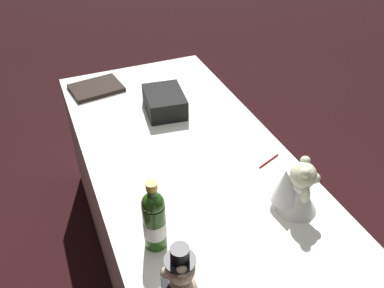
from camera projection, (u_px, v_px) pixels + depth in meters
The scene contains 8 objects.
ground_plane at pixel (192, 268), 2.31m from camera, with size 12.00×12.00×0.00m, color black.
reception_table at pixel (192, 221), 2.07m from camera, with size 2.04×0.89×0.79m, color white.
teddy_bear_groom at pixel (178, 287), 1.20m from camera, with size 0.15×0.14×0.28m.
teddy_bear_bride at pixel (296, 189), 1.54m from camera, with size 0.20×0.21×0.23m.
champagne_bottle at pixel (154, 220), 1.39m from camera, with size 0.08×0.08×0.29m.
signing_pen at pixel (269, 161), 1.83m from camera, with size 0.06×0.13×0.01m.
gift_case_black at pixel (165, 102), 2.14m from camera, with size 0.28×0.23×0.11m.
guestbook at pixel (96, 88), 2.34m from camera, with size 0.21×0.28×0.02m, color black.
Camera 1 is at (1.30, -0.54, 1.96)m, focal length 37.96 mm.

